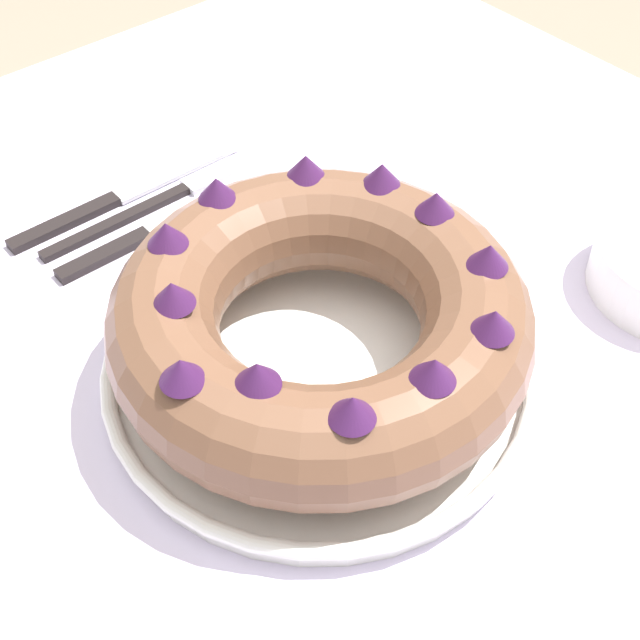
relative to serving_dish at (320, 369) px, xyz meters
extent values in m
cube|color=silver|center=(0.01, 0.01, -0.03)|extent=(1.15, 1.10, 0.03)
cylinder|color=brown|center=(-0.50, 0.49, -0.42)|extent=(0.06, 0.06, 0.74)
cylinder|color=white|center=(0.00, 0.00, -0.01)|extent=(0.32, 0.32, 0.01)
torus|color=white|center=(0.00, 0.00, 0.01)|extent=(0.33, 0.33, 0.01)
torus|color=brown|center=(0.00, 0.00, 0.05)|extent=(0.31, 0.31, 0.08)
cone|color=#3D1947|center=(-0.05, 0.11, 0.10)|extent=(0.03, 0.03, 0.02)
cone|color=#3D1947|center=(-0.10, 0.07, 0.10)|extent=(0.04, 0.04, 0.02)
cone|color=#3D1947|center=(-0.12, 0.00, 0.10)|extent=(0.04, 0.04, 0.02)
cone|color=#3D1947|center=(-0.10, -0.06, 0.10)|extent=(0.04, 0.04, 0.02)
cone|color=#3D1947|center=(-0.05, -0.09, 0.10)|extent=(0.04, 0.04, 0.02)
cone|color=#3D1947|center=(0.01, -0.12, 0.10)|extent=(0.04, 0.04, 0.02)
cone|color=#3D1947|center=(0.05, -0.09, 0.10)|extent=(0.04, 0.04, 0.02)
cone|color=#3D1947|center=(0.10, -0.06, 0.10)|extent=(0.04, 0.04, 0.02)
cone|color=#3D1947|center=(0.11, 0.00, 0.10)|extent=(0.04, 0.04, 0.02)
cone|color=#3D1947|center=(0.11, 0.06, 0.10)|extent=(0.04, 0.04, 0.02)
cone|color=#3D1947|center=(0.06, 0.10, 0.10)|extent=(0.03, 0.03, 0.02)
cone|color=#3D1947|center=(0.00, 0.11, 0.10)|extent=(0.04, 0.04, 0.02)
cube|color=black|center=(-0.26, -0.02, -0.01)|extent=(0.01, 0.15, 0.01)
cube|color=silver|center=(-0.26, 0.08, -0.01)|extent=(0.02, 0.06, 0.01)
cube|color=black|center=(-0.29, -0.06, -0.01)|extent=(0.02, 0.11, 0.01)
cube|color=silver|center=(-0.29, 0.06, -0.01)|extent=(0.02, 0.13, 0.00)
cube|color=black|center=(-0.23, -0.06, -0.01)|extent=(0.02, 0.09, 0.01)
cube|color=silver|center=(-0.23, 0.05, -0.01)|extent=(0.02, 0.11, 0.00)
camera|label=1|loc=(0.34, -0.29, 0.52)|focal=50.00mm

